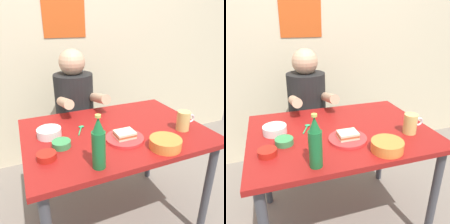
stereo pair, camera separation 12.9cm
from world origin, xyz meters
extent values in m
plane|color=slate|center=(0.00, 0.00, 0.00)|extent=(6.00, 6.00, 0.00)
cube|color=beige|center=(0.00, 1.05, 1.30)|extent=(4.40, 0.08, 2.60)
cube|color=#CC4C19|center=(-0.05, 1.01, 1.50)|extent=(0.38, 0.01, 0.55)
cube|color=maroon|center=(0.00, 0.00, 0.72)|extent=(1.10, 0.80, 0.03)
cylinder|color=#3F3F44|center=(0.49, -0.34, 0.35)|extent=(0.05, 0.05, 0.71)
cylinder|color=#3F3F44|center=(-0.49, 0.34, 0.35)|extent=(0.05, 0.05, 0.71)
cylinder|color=#3F3F44|center=(0.49, 0.34, 0.35)|extent=(0.05, 0.05, 0.71)
cylinder|color=#4C4C51|center=(-0.10, 0.63, 0.21)|extent=(0.08, 0.08, 0.41)
cylinder|color=#2D2D33|center=(-0.10, 0.63, 0.43)|extent=(0.34, 0.34, 0.04)
cylinder|color=black|center=(-0.10, 0.63, 0.71)|extent=(0.32, 0.32, 0.52)
sphere|color=tan|center=(-0.10, 0.63, 1.06)|extent=(0.21, 0.21, 0.21)
cylinder|color=tan|center=(-0.23, 0.38, 0.82)|extent=(0.07, 0.31, 0.14)
cylinder|color=tan|center=(0.03, 0.38, 0.82)|extent=(0.07, 0.31, 0.14)
cylinder|color=red|center=(0.00, -0.13, 0.75)|extent=(0.22, 0.22, 0.01)
cube|color=beige|center=(0.00, -0.13, 0.76)|extent=(0.11, 0.09, 0.01)
cube|color=#9E592D|center=(0.00, -0.13, 0.77)|extent=(0.11, 0.09, 0.01)
cube|color=beige|center=(0.00, -0.13, 0.78)|extent=(0.11, 0.09, 0.01)
cylinder|color=#D1BC66|center=(0.38, -0.16, 0.80)|extent=(0.08, 0.08, 0.12)
torus|color=silver|center=(0.44, -0.16, 0.81)|extent=(0.06, 0.01, 0.06)
cylinder|color=#19602D|center=(-0.22, -0.32, 0.83)|extent=(0.06, 0.06, 0.18)
cone|color=#19602D|center=(-0.22, -0.32, 0.95)|extent=(0.05, 0.05, 0.07)
cylinder|color=#BFB74C|center=(-0.22, -0.32, 1.00)|extent=(0.03, 0.03, 0.01)
cylinder|color=#B21E14|center=(-0.44, -0.16, 0.76)|extent=(0.10, 0.10, 0.03)
cylinder|color=maroon|center=(-0.44, -0.16, 0.76)|extent=(0.08, 0.08, 0.02)
cylinder|color=orange|center=(0.16, -0.30, 0.77)|extent=(0.17, 0.17, 0.05)
cylinder|color=#B25B2D|center=(0.16, -0.30, 0.78)|extent=(0.14, 0.14, 0.02)
cylinder|color=silver|center=(-0.39, 0.07, 0.77)|extent=(0.14, 0.14, 0.05)
cylinder|color=tan|center=(-0.39, 0.07, 0.78)|extent=(0.11, 0.11, 0.02)
cylinder|color=#388C4C|center=(-0.35, -0.07, 0.76)|extent=(0.10, 0.10, 0.03)
cylinder|color=#5B643A|center=(-0.35, -0.07, 0.77)|extent=(0.08, 0.08, 0.02)
cylinder|color=#26A559|center=(-0.21, 0.06, 0.74)|extent=(0.05, 0.10, 0.01)
ellipsoid|color=#26A559|center=(-0.19, 0.11, 0.75)|extent=(0.04, 0.02, 0.01)
camera|label=1|loc=(-0.51, -1.14, 1.37)|focal=35.98mm
camera|label=2|loc=(-0.39, -1.18, 1.37)|focal=35.98mm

